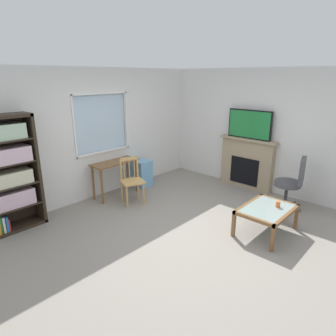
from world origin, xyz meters
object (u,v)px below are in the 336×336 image
Objects in this scene: bookshelf at (7,173)px; sippy_cup at (278,204)px; plastic_drawer_unit at (141,173)px; tv at (250,124)px; fireplace at (247,163)px; desk_under_window at (115,168)px; office_chair at (293,181)px; wooden_chair at (132,180)px; coffee_table at (267,211)px.

sippy_cup is at bearing -48.46° from bookshelf.
sippy_cup is (0.07, -3.14, 0.18)m from plastic_drawer_unit.
bookshelf is 1.90× the size of tv.
plastic_drawer_unit is 2.60m from tv.
bookshelf is at bearing 131.54° from sippy_cup.
bookshelf is 1.44× the size of fireplace.
desk_under_window is (2.00, -0.11, -0.36)m from bookshelf.
sippy_cup is (-1.03, -0.17, -0.08)m from office_chair.
office_chair is at bearing -38.07° from bookshelf.
wooden_chair is 0.96m from plastic_drawer_unit.
desk_under_window reaches higher than plastic_drawer_unit.
plastic_drawer_unit is 0.46× the size of fireplace.
wooden_chair reaches higher than sippy_cup.
sippy_cup is at bearing -136.98° from tv.
fireplace is (2.30, -1.74, -0.05)m from desk_under_window.
desk_under_window is 2.88m from fireplace.
desk_under_window is 1.10× the size of wooden_chair.
bookshelf is 4.30m from sippy_cup.
sippy_cup is (2.83, -3.20, -0.49)m from bookshelf.
sippy_cup is at bearing -88.67° from plastic_drawer_unit.
tv is (1.52, -1.79, 1.13)m from plastic_drawer_unit.
sippy_cup is (-1.46, -1.35, -0.09)m from fireplace.
bookshelf reaches higher than office_chair.
plastic_drawer_unit is at bearing -1.20° from bookshelf.
bookshelf is 1.97× the size of coffee_table.
office_chair reaches higher than coffee_table.
plastic_drawer_unit is 3.18m from office_chair.
bookshelf reaches higher than fireplace.
fireplace reaches higher than office_chair.
fireplace is 2.05m from coffee_table.
plastic_drawer_unit is 2.37m from fireplace.
bookshelf is 1.87× the size of office_chair.
bookshelf reaches higher than wooden_chair.
plastic_drawer_unit is (0.76, 0.05, -0.31)m from desk_under_window.
sippy_cup is (-1.45, -1.35, -0.95)m from tv.
desk_under_window is 3.07m from coffee_table.
fireplace is 1.30× the size of office_chair.
fireplace is (4.30, -1.85, -0.41)m from bookshelf.
tv is 0.98× the size of office_chair.
desk_under_window is 2.98m from tv.
coffee_table is (-1.62, -1.25, -0.19)m from fireplace.
desk_under_window is 0.83m from plastic_drawer_unit.
office_chair is (3.86, -3.03, -0.41)m from bookshelf.
desk_under_window is 0.99× the size of office_chair.
desk_under_window is at bearing 102.87° from coffee_table.
bookshelf is 4.68m from tv.
bookshelf is 2.03m from desk_under_window.
coffee_table is at bearing -74.59° from wooden_chair.
plastic_drawer_unit is 0.61× the size of tv.
fireplace is at bearing -49.32° from plastic_drawer_unit.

